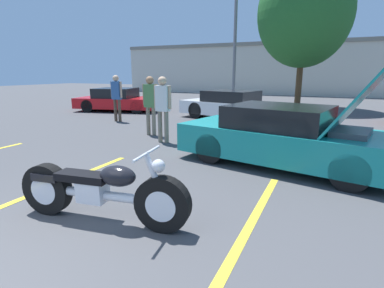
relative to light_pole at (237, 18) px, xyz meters
name	(u,v)px	position (x,y,z in m)	size (l,w,h in m)	color
parking_stripe_middle	(24,198)	(0.96, -14.25, -4.83)	(0.12, 4.89, 0.01)	yellow
parking_stripe_back	(236,251)	(4.36, -14.25, -4.83)	(0.12, 4.89, 0.01)	yellow
far_building	(297,67)	(2.22, 11.10, -2.50)	(32.00, 4.20, 4.40)	beige
light_pole	(237,18)	(0.00, 0.00, 0.00)	(1.21, 0.28, 8.89)	slate
tree_background	(305,13)	(3.50, 0.23, 0.00)	(4.74, 4.74, 7.56)	brown
motorcycle	(101,191)	(2.58, -14.32, -4.42)	(2.38, 0.70, 0.99)	black
show_car_hood_open	(286,137)	(4.38, -10.83, -4.23)	(4.57, 2.52, 2.04)	teal
parked_car_mid_row	(234,105)	(1.51, -5.11, -4.27)	(4.75, 2.83, 1.17)	white
parked_car_left_row	(118,100)	(-4.55, -4.89, -4.30)	(4.42, 2.82, 1.13)	red
spectator_near_motorcycle	(163,104)	(1.03, -10.06, -3.76)	(0.52, 0.24, 1.79)	gray
spectator_midground	(150,100)	(0.19, -9.35, -3.76)	(0.52, 0.23, 1.78)	gray
spectator_far_lot	(117,94)	(-2.45, -7.63, -3.76)	(0.52, 0.24, 1.79)	brown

